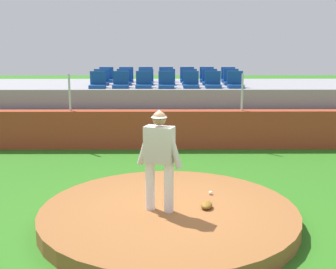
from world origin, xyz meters
name	(u,v)px	position (x,y,z in m)	size (l,w,h in m)	color
ground_plane	(169,223)	(0.00, 0.00, 0.00)	(60.00, 60.00, 0.00)	#2A6A1A
pitchers_mound	(169,216)	(0.00, 0.00, 0.13)	(4.48, 4.48, 0.27)	brown
pitcher	(159,153)	(-0.16, -0.08, 1.29)	(0.80, 0.41, 1.75)	silver
baseball	(211,193)	(0.80, 0.70, 0.31)	(0.07, 0.07, 0.07)	white
fielding_glove	(207,205)	(0.66, 0.01, 0.32)	(0.30, 0.20, 0.11)	brown
brick_barrier	(167,129)	(0.00, 5.44, 0.55)	(15.05, 0.40, 1.10)	#9E3A22
fence_post_left	(70,92)	(-2.78, 5.44, 1.63)	(0.06, 0.06, 1.05)	silver
fence_post_right	(242,92)	(2.14, 5.44, 1.63)	(0.06, 0.06, 1.05)	silver
bleacher_platform	(167,108)	(0.00, 7.63, 0.82)	(12.88, 3.44, 1.64)	gray
stadium_chair_0	(98,83)	(-2.11, 6.42, 1.80)	(0.48, 0.44, 0.50)	navy
stadium_chair_1	(121,83)	(-1.41, 6.45, 1.80)	(0.48, 0.44, 0.50)	navy
stadium_chair_2	(144,83)	(-0.71, 6.46, 1.80)	(0.48, 0.44, 0.50)	navy
stadium_chair_3	(166,83)	(-0.02, 6.42, 1.80)	(0.48, 0.44, 0.50)	navy
stadium_chair_4	(191,83)	(0.73, 6.45, 1.80)	(0.48, 0.44, 0.50)	navy
stadium_chair_5	(213,83)	(1.40, 6.46, 1.80)	(0.48, 0.44, 0.50)	navy
stadium_chair_6	(235,83)	(2.09, 6.46, 1.80)	(0.48, 0.44, 0.50)	navy
stadium_chair_7	(101,80)	(-2.13, 7.31, 1.80)	(0.48, 0.44, 0.50)	navy
stadium_chair_8	(124,80)	(-1.39, 7.32, 1.80)	(0.48, 0.44, 0.50)	navy
stadium_chair_9	(146,80)	(-0.68, 7.34, 1.80)	(0.48, 0.44, 0.50)	navy
stadium_chair_10	(168,80)	(0.03, 7.33, 1.80)	(0.48, 0.44, 0.50)	navy
stadium_chair_11	(189,80)	(0.73, 7.31, 1.80)	(0.48, 0.44, 0.50)	navy
stadium_chair_12	(210,80)	(1.39, 7.33, 1.80)	(0.48, 0.44, 0.50)	navy
stadium_chair_13	(231,80)	(2.09, 7.35, 1.80)	(0.48, 0.44, 0.50)	navy
stadium_chair_14	(106,77)	(-2.08, 8.23, 1.80)	(0.48, 0.44, 0.50)	navy
stadium_chair_15	(126,77)	(-1.40, 8.22, 1.80)	(0.48, 0.44, 0.50)	navy
stadium_chair_16	(146,77)	(-0.73, 8.23, 1.80)	(0.48, 0.44, 0.50)	navy
stadium_chair_17	(166,77)	(-0.02, 8.24, 1.80)	(0.48, 0.44, 0.50)	navy
stadium_chair_18	(187,77)	(0.70, 8.24, 1.80)	(0.48, 0.44, 0.50)	navy
stadium_chair_19	(207,77)	(1.38, 8.26, 1.80)	(0.48, 0.44, 0.50)	navy
stadium_chair_20	(228,77)	(2.11, 8.20, 1.80)	(0.48, 0.44, 0.50)	navy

